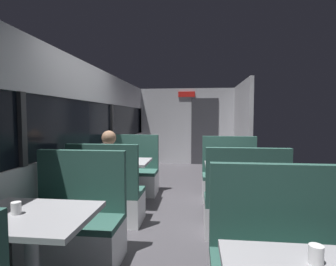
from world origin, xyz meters
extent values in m
cube|color=#423F44|center=(0.00, 0.00, -0.01)|extent=(3.30, 9.20, 0.02)
cube|color=#B2B2B7|center=(-1.45, 0.00, 0.47)|extent=(0.08, 8.40, 0.95)
cube|color=#B2B2B7|center=(-1.45, 0.00, 2.00)|extent=(0.08, 8.40, 0.60)
cube|color=black|center=(-1.46, 0.00, 1.32)|extent=(0.03, 8.40, 0.75)
cube|color=#2D2D30|center=(-1.43, -1.40, 1.32)|extent=(0.06, 0.08, 0.75)
cube|color=#2D2D30|center=(-1.43, 1.40, 1.32)|extent=(0.06, 0.08, 0.75)
cube|color=#2D2D30|center=(-1.43, 4.20, 1.32)|extent=(0.06, 0.08, 0.75)
cube|color=#B2B2B7|center=(0.00, 4.20, 1.15)|extent=(2.90, 0.08, 2.30)
cube|color=#333338|center=(0.55, 4.15, 1.00)|extent=(0.80, 0.04, 2.00)
cube|color=red|center=(0.00, 4.14, 2.12)|extent=(0.50, 0.03, 0.16)
cube|color=#B2B2B7|center=(1.45, 3.00, 1.15)|extent=(0.08, 2.40, 2.30)
cylinder|color=#9E9EA3|center=(-0.89, -2.09, 0.35)|extent=(0.10, 0.10, 0.70)
cube|color=#99999E|center=(-0.89, -2.09, 0.72)|extent=(0.90, 0.70, 0.04)
cube|color=silver|center=(-0.89, -1.43, 0.20)|extent=(0.95, 0.50, 0.39)
cube|color=#2D564C|center=(-0.89, -1.43, 0.42)|extent=(0.95, 0.50, 0.06)
cube|color=#2D564C|center=(-0.89, -1.22, 0.78)|extent=(0.95, 0.08, 0.65)
cylinder|color=#9E9EA3|center=(-0.89, 0.25, 0.35)|extent=(0.10, 0.10, 0.70)
cube|color=#99999E|center=(-0.89, 0.25, 0.72)|extent=(0.90, 0.70, 0.04)
cube|color=silver|center=(-0.89, -0.41, 0.20)|extent=(0.95, 0.50, 0.39)
cube|color=#2D564C|center=(-0.89, -0.41, 0.42)|extent=(0.95, 0.50, 0.06)
cube|color=#2D564C|center=(-0.89, -0.62, 0.78)|extent=(0.95, 0.08, 0.65)
cube|color=silver|center=(-0.89, 0.91, 0.20)|extent=(0.95, 0.50, 0.39)
cube|color=#2D564C|center=(-0.89, 0.91, 0.42)|extent=(0.95, 0.50, 0.06)
cube|color=#2D564C|center=(-0.89, 1.12, 0.78)|extent=(0.95, 0.08, 0.65)
cube|color=#2D564C|center=(0.89, -1.82, 0.78)|extent=(0.95, 0.08, 0.65)
cylinder|color=#9E9EA3|center=(0.89, 0.05, 0.35)|extent=(0.10, 0.10, 0.70)
cube|color=#99999E|center=(0.89, 0.05, 0.72)|extent=(0.90, 0.70, 0.04)
cube|color=silver|center=(0.89, -0.61, 0.20)|extent=(0.95, 0.50, 0.39)
cube|color=#2D564C|center=(0.89, -0.61, 0.42)|extent=(0.95, 0.50, 0.06)
cube|color=#2D564C|center=(0.89, -0.82, 0.78)|extent=(0.95, 0.08, 0.65)
cube|color=silver|center=(0.89, 0.71, 0.20)|extent=(0.95, 0.50, 0.39)
cube|color=#2D564C|center=(0.89, 0.71, 0.42)|extent=(0.95, 0.50, 0.06)
cube|color=#2D564C|center=(0.89, 0.92, 0.78)|extent=(0.95, 0.08, 0.65)
cube|color=#26262D|center=(-0.89, -0.41, 0.23)|extent=(0.30, 0.36, 0.45)
cube|color=#99999E|center=(-0.89, -0.36, 0.75)|extent=(0.34, 0.22, 0.60)
sphere|color=#8C664C|center=(-0.89, -0.34, 1.16)|extent=(0.20, 0.20, 0.20)
cylinder|color=#99999E|center=(-1.09, -0.18, 0.77)|extent=(0.07, 0.28, 0.07)
cylinder|color=#99999E|center=(-0.69, -0.18, 0.77)|extent=(0.07, 0.28, 0.07)
cylinder|color=white|center=(0.90, -2.54, 0.79)|extent=(0.07, 0.07, 0.09)
cylinder|color=white|center=(-1.00, -2.10, 0.79)|extent=(0.07, 0.07, 0.09)
camera|label=1|loc=(0.32, -3.85, 1.46)|focal=28.12mm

